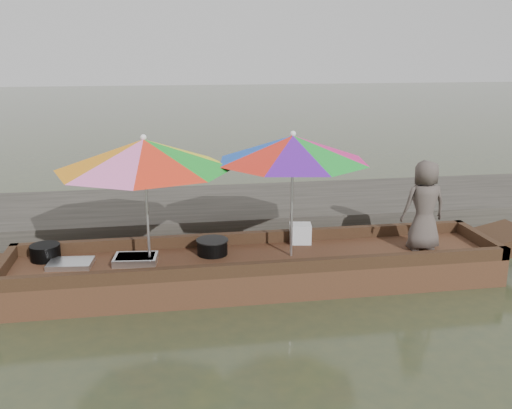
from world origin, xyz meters
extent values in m
plane|color=#313A25|center=(0.00, 0.00, 0.00)|extent=(80.00, 80.00, 0.00)
cube|color=#2D2B26|center=(0.00, 2.20, 0.25)|extent=(22.00, 2.20, 0.50)
cube|color=#352518|center=(0.00, 0.00, 0.17)|extent=(6.02, 1.20, 0.35)
cylinder|color=black|center=(-2.56, 0.36, 0.44)|extent=(0.36, 0.36, 0.19)
cube|color=silver|center=(-1.47, 0.05, 0.39)|extent=(0.54, 0.40, 0.09)
cube|color=silver|center=(-2.23, 0.09, 0.38)|extent=(0.54, 0.40, 0.06)
cylinder|color=black|center=(-0.53, 0.21, 0.44)|extent=(0.38, 0.38, 0.18)
cube|color=silver|center=(0.65, 0.45, 0.48)|extent=(0.31, 0.26, 0.26)
imported|color=#4A413C|center=(2.13, -0.03, 0.93)|extent=(0.58, 0.39, 1.16)
camera|label=1|loc=(-1.11, -6.50, 2.84)|focal=40.00mm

